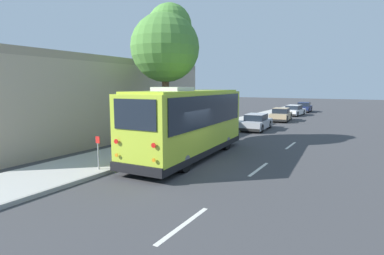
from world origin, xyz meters
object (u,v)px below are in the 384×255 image
(street_tree, at_px, (166,43))
(shuttle_bus, at_px, (189,120))
(parked_sedan_navy, at_px, (304,107))
(fire_hydrant, at_px, (209,130))
(parked_sedan_tan, at_px, (281,115))
(parked_sedan_white, at_px, (294,111))
(sign_post_far, at_px, (123,143))
(sign_post_near, at_px, (98,152))
(parked_sedan_silver, at_px, (256,122))

(street_tree, bearing_deg, shuttle_bus, -128.16)
(parked_sedan_navy, xyz_separation_m, fire_hydrant, (-25.25, 1.61, -0.06))
(parked_sedan_navy, relative_size, fire_hydrant, 5.33)
(parked_sedan_tan, height_order, fire_hydrant, parked_sedan_tan)
(shuttle_bus, distance_m, street_tree, 5.65)
(shuttle_bus, relative_size, parked_sedan_tan, 2.02)
(shuttle_bus, height_order, fire_hydrant, shuttle_bus)
(parked_sedan_white, distance_m, fire_hydrant, 19.43)
(sign_post_far, bearing_deg, sign_post_near, 180.00)
(sign_post_far, distance_m, fire_hydrant, 8.25)
(sign_post_near, relative_size, fire_hydrant, 1.68)
(parked_sedan_tan, bearing_deg, parked_sedan_navy, -4.59)
(street_tree, bearing_deg, fire_hydrant, -22.09)
(shuttle_bus, xyz_separation_m, fire_hydrant, (5.48, 1.74, -1.31))
(shuttle_bus, distance_m, fire_hydrant, 5.90)
(fire_hydrant, bearing_deg, parked_sedan_silver, -15.51)
(parked_sedan_silver, distance_m, fire_hydrant, 5.65)
(shuttle_bus, xyz_separation_m, sign_post_far, (-2.76, 1.77, -0.85))
(parked_sedan_silver, relative_size, parked_sedan_tan, 1.03)
(street_tree, distance_m, sign_post_near, 8.43)
(shuttle_bus, relative_size, fire_hydrant, 10.93)
(parked_sedan_silver, distance_m, parked_sedan_navy, 19.81)
(parked_sedan_tan, distance_m, parked_sedan_white, 6.64)
(parked_sedan_navy, bearing_deg, parked_sedan_tan, 177.86)
(parked_sedan_navy, relative_size, street_tree, 0.52)
(parked_sedan_white, bearing_deg, parked_sedan_navy, 3.56)
(parked_sedan_silver, xyz_separation_m, sign_post_near, (-15.11, 1.54, 0.25))
(parked_sedan_tan, distance_m, street_tree, 16.99)
(sign_post_far, relative_size, fire_hydrant, 2.06)
(parked_sedan_white, relative_size, fire_hydrant, 5.54)
(shuttle_bus, height_order, street_tree, street_tree)
(parked_sedan_silver, height_order, parked_sedan_tan, parked_sedan_tan)
(parked_sedan_silver, distance_m, sign_post_far, 13.77)
(parked_sedan_navy, bearing_deg, street_tree, 171.89)
(shuttle_bus, height_order, parked_sedan_white, shuttle_bus)
(parked_sedan_tan, xyz_separation_m, parked_sedan_navy, (12.52, 0.04, -0.01))
(parked_sedan_tan, bearing_deg, sign_post_far, 170.65)
(parked_sedan_navy, bearing_deg, parked_sedan_silver, 177.39)
(parked_sedan_silver, xyz_separation_m, parked_sedan_white, (13.92, -0.01, -0.02))
(parked_sedan_tan, distance_m, fire_hydrant, 12.84)
(parked_sedan_navy, xyz_separation_m, street_tree, (-28.36, 2.87, 5.41))
(parked_sedan_silver, distance_m, parked_sedan_white, 13.92)
(parked_sedan_navy, bearing_deg, sign_post_far, 174.88)
(parked_sedan_navy, bearing_deg, fire_hydrant, 174.03)
(sign_post_near, xyz_separation_m, fire_hydrant, (9.67, -0.03, -0.30))
(sign_post_near, xyz_separation_m, sign_post_far, (1.43, -0.00, 0.15))
(parked_sedan_tan, distance_m, sign_post_far, 21.04)
(parked_sedan_white, bearing_deg, parked_sedan_tan, -174.54)
(parked_sedan_silver, height_order, fire_hydrant, parked_sedan_silver)
(parked_sedan_silver, bearing_deg, parked_sedan_white, -3.79)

